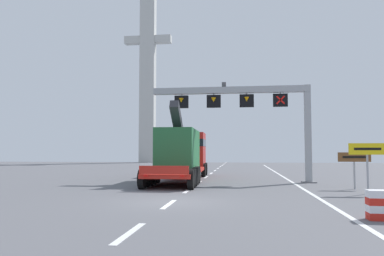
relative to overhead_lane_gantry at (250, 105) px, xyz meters
name	(u,v)px	position (x,y,z in m)	size (l,w,h in m)	color
ground	(173,202)	(-3.44, -10.65, -5.28)	(112.00, 112.00, 0.00)	#5B5B60
lane_markings	(215,171)	(-3.45, 14.98, -5.28)	(0.20, 65.85, 0.01)	silver
edge_line_right	(290,181)	(2.76, 1.35, -5.28)	(0.20, 63.00, 0.01)	silver
overhead_lane_gantry	(250,105)	(0.00, 0.00, 0.00)	(11.01, 0.90, 6.85)	#9EA0A5
heavy_haul_truck_red	(183,153)	(-4.90, 1.76, -3.29)	(3.33, 14.12, 5.30)	red
exit_sign_yellow	(367,155)	(5.50, -6.61, -3.36)	(1.76, 0.15, 2.48)	#9EA0A5
tourist_info_sign_brown	(354,161)	(5.59, -4.12, -3.72)	(1.75, 0.15, 2.02)	#9EA0A5
bridge_pylon_distant	(148,61)	(-18.14, 43.51, 13.94)	(9.00, 2.00, 37.66)	#B7B7B2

